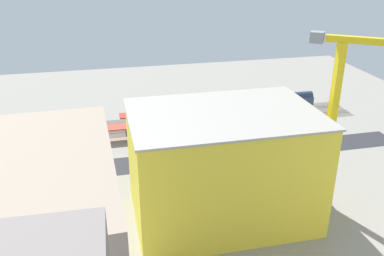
{
  "coord_description": "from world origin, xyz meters",
  "views": [
    {
      "loc": [
        23.24,
        95.25,
        49.91
      ],
      "look_at": [
        1.96,
        2.07,
        8.13
      ],
      "focal_mm": 39.27,
      "sensor_mm": 36.0,
      "label": 1
    }
  ],
  "objects": [
    {
      "name": "parked_car_2",
      "position": [
        -3.45,
        -0.61,
        0.81
      ],
      "size": [
        4.11,
        1.87,
        1.82
      ],
      "color": "black",
      "rests_on": "ground"
    },
    {
      "name": "track_rails",
      "position": [
        0.0,
        -20.75,
        0.18
      ],
      "size": [
        109.95,
        7.38,
        0.12
      ],
      "color": "#9E9EA8",
      "rests_on": "ground"
    },
    {
      "name": "parked_car_4",
      "position": [
        10.17,
        -0.53,
        0.69
      ],
      "size": [
        4.11,
        1.74,
        1.56
      ],
      "color": "black",
      "rests_on": "ground"
    },
    {
      "name": "passenger_coach",
      "position": [
        -35.6,
        -23.47,
        3.14
      ],
      "size": [
        17.8,
        2.99,
        5.98
      ],
      "color": "black",
      "rests_on": "ground"
    },
    {
      "name": "rail_bed",
      "position": [
        0.0,
        -20.75,
        0.0
      ],
      "size": [
        109.99,
        13.82,
        0.01
      ],
      "primitive_type": "cube",
      "rotation": [
        0.0,
        0.0,
        -0.0
      ],
      "color": "#665E54",
      "rests_on": "ground"
    },
    {
      "name": "street_asphalt",
      "position": [
        0.0,
        2.93,
        0.0
      ],
      "size": [
        109.98,
        9.37,
        0.01
      ],
      "primitive_type": "cube",
      "rotation": [
        0.0,
        0.0,
        -0.0
      ],
      "color": "#2D2D33",
      "rests_on": "ground"
    },
    {
      "name": "parked_car_1",
      "position": [
        -9.89,
        -0.73,
        0.79
      ],
      "size": [
        4.1,
        1.98,
        1.77
      ],
      "color": "black",
      "rests_on": "ground"
    },
    {
      "name": "street_tree_4",
      "position": [
        7.95,
        7.68,
        5.52
      ],
      "size": [
        5.08,
        5.08,
        8.08
      ],
      "color": "brown",
      "rests_on": "ground"
    },
    {
      "name": "box_truck_0",
      "position": [
        0.01,
        10.47,
        1.7
      ],
      "size": [
        10.13,
        3.08,
        3.48
      ],
      "color": "black",
      "rests_on": "ground"
    },
    {
      "name": "parked_car_0",
      "position": [
        -17.31,
        -0.67,
        0.77
      ],
      "size": [
        4.63,
        1.89,
        1.74
      ],
      "color": "black",
      "rests_on": "ground"
    },
    {
      "name": "freight_coach_far",
      "position": [
        7.77,
        -18.02,
        3.06
      ],
      "size": [
        16.16,
        3.09,
        5.84
      ],
      "color": "black",
      "rests_on": "ground"
    },
    {
      "name": "construction_roof_slab",
      "position": [
        1.78,
        27.6,
        21.86
      ],
      "size": [
        34.8,
        23.78,
        0.4
      ],
      "primitive_type": "cube",
      "rotation": [
        0.0,
        0.0,
        -0.0
      ],
      "color": "#ADA89E",
      "rests_on": "construction_building"
    },
    {
      "name": "ground_plane",
      "position": [
        0.0,
        0.0,
        0.0
      ],
      "size": [
        175.92,
        175.92,
        0.0
      ],
      "primitive_type": "plane",
      "color": "gray",
      "rests_on": "ground"
    },
    {
      "name": "locomotive",
      "position": [
        -14.8,
        -23.47,
        1.91
      ],
      "size": [
        15.17,
        3.14,
        5.33
      ],
      "color": "black",
      "rests_on": "ground"
    },
    {
      "name": "platform_canopy_near",
      "position": [
        -3.56,
        -12.95,
        3.7
      ],
      "size": [
        62.85,
        4.43,
        3.89
      ],
      "color": "#C63D2D",
      "rests_on": "ground"
    },
    {
      "name": "construction_building",
      "position": [
        1.78,
        27.6,
        10.83
      ],
      "size": [
        34.2,
        23.18,
        21.66
      ],
      "primitive_type": "cube",
      "rotation": [
        0.0,
        0.0,
        -0.0
      ],
      "color": "yellow",
      "rests_on": "ground"
    },
    {
      "name": "street_tree_2",
      "position": [
        -8.62,
        7.31,
        4.81
      ],
      "size": [
        6.4,
        6.4,
        8.02
      ],
      "color": "brown",
      "rests_on": "ground"
    },
    {
      "name": "tower_crane",
      "position": [
        -22.03,
        30.15,
        21.65
      ],
      "size": [
        25.87,
        18.58,
        35.56
      ],
      "color": "gray",
      "rests_on": "ground"
    },
    {
      "name": "parked_car_3",
      "position": [
        2.8,
        -0.28,
        0.75
      ],
      "size": [
        4.34,
        1.87,
        1.71
      ],
      "color": "black",
      "rests_on": "ground"
    },
    {
      "name": "street_tree_0",
      "position": [
        35.96,
        7.02,
        5.87
      ],
      "size": [
        6.34,
        6.34,
        9.05
      ],
      "color": "brown",
      "rests_on": "ground"
    },
    {
      "name": "traffic_light",
      "position": [
        17.16,
        -1.84,
        4.8
      ],
      "size": [
        0.5,
        0.36,
        7.34
      ],
      "color": "#333333",
      "rests_on": "ground"
    },
    {
      "name": "street_tree_1",
      "position": [
        4.26,
        7.41,
        5.81
      ],
      "size": [
        5.96,
        5.96,
        8.8
      ],
      "color": "brown",
      "rests_on": "ground"
    },
    {
      "name": "platform_canopy_far",
      "position": [
        -4.0,
        -19.66,
        4.21
      ],
      "size": [
        45.34,
        4.26,
        4.42
      ],
      "color": "#A82D23",
      "rests_on": "ground"
    },
    {
      "name": "street_tree_3",
      "position": [
        -11.63,
        7.53,
        4.98
      ],
      "size": [
        4.02,
        4.02,
        7.02
      ],
      "color": "brown",
      "rests_on": "ground"
    }
  ]
}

